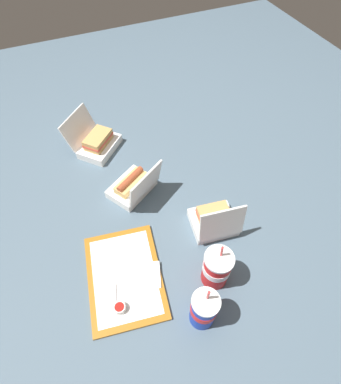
# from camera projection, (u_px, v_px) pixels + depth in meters

# --- Properties ---
(ground_plane) EXTENTS (3.20, 3.20, 0.00)m
(ground_plane) POSITION_uv_depth(u_px,v_px,m) (161.00, 200.00, 1.29)
(ground_plane) COLOR #4C6070
(food_tray) EXTENTS (0.41, 0.31, 0.01)m
(food_tray) POSITION_uv_depth(u_px,v_px,m) (125.00, 276.00, 1.08)
(food_tray) COLOR #A56619
(food_tray) RESTS_ON ground_plane
(ketchup_cup) EXTENTS (0.04, 0.04, 0.02)m
(ketchup_cup) POSITION_uv_depth(u_px,v_px,m) (120.00, 308.00, 0.99)
(ketchup_cup) COLOR white
(ketchup_cup) RESTS_ON food_tray
(napkin_stack) EXTENTS (0.13, 0.13, 0.00)m
(napkin_stack) POSITION_uv_depth(u_px,v_px,m) (146.00, 275.00, 1.07)
(napkin_stack) COLOR white
(napkin_stack) RESTS_ON food_tray
(plastic_fork) EXTENTS (0.11, 0.04, 0.00)m
(plastic_fork) POSITION_uv_depth(u_px,v_px,m) (115.00, 299.00, 1.02)
(plastic_fork) COLOR white
(plastic_fork) RESTS_ON food_tray
(clamshell_sandwich_back) EXTENTS (0.18, 0.19, 0.19)m
(clamshell_sandwich_back) POSITION_uv_depth(u_px,v_px,m) (214.00, 220.00, 1.18)
(clamshell_sandwich_back) COLOR white
(clamshell_sandwich_back) RESTS_ON ground_plane
(clamshell_sandwich_left) EXTENTS (0.28, 0.28, 0.17)m
(clamshell_sandwich_left) POSITION_uv_depth(u_px,v_px,m) (97.00, 142.00, 1.44)
(clamshell_sandwich_left) COLOR white
(clamshell_sandwich_left) RESTS_ON ground_plane
(clamshell_hotdog_right) EXTENTS (0.24, 0.25, 0.17)m
(clamshell_hotdog_right) POSITION_uv_depth(u_px,v_px,m) (133.00, 186.00, 1.28)
(clamshell_hotdog_right) COLOR white
(clamshell_hotdog_right) RESTS_ON ground_plane
(soda_cup_left) EXTENTS (0.10, 0.10, 0.23)m
(soda_cup_left) POSITION_uv_depth(u_px,v_px,m) (217.00, 268.00, 1.01)
(soda_cup_left) COLOR red
(soda_cup_left) RESTS_ON ground_plane
(soda_cup_center) EXTENTS (0.09, 0.09, 0.23)m
(soda_cup_center) POSITION_uv_depth(u_px,v_px,m) (204.00, 309.00, 0.93)
(soda_cup_center) COLOR #1938B7
(soda_cup_center) RESTS_ON ground_plane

